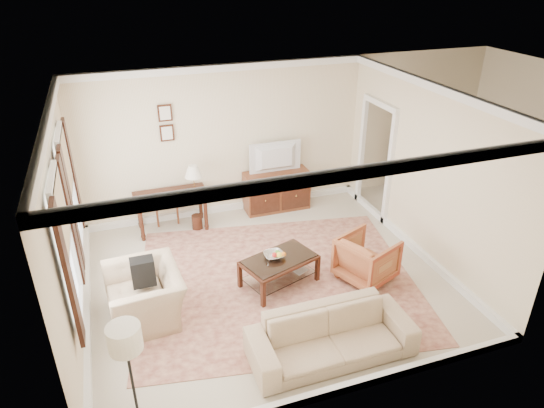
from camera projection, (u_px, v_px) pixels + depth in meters
room_shell at (265, 130)px, 6.63m from camera, size 5.51×5.01×2.91m
annex_bedroom at (457, 190)px, 9.87m from camera, size 3.00×2.70×2.90m
window_front at (66, 247)px, 5.67m from camera, size 0.12×1.56×1.80m
window_rear at (70, 191)px, 7.02m from camera, size 0.12×1.56×1.80m
doorway at (375, 161)px, 9.31m from camera, size 0.10×1.12×2.25m
rug at (277, 281)px, 7.67m from camera, size 4.82×4.32×0.01m
writing_desk at (171, 200)px, 8.88m from camera, size 1.32×0.66×0.72m
desk_chair at (165, 196)px, 9.19m from camera, size 0.55×0.55×1.05m
desk_lamp at (194, 178)px, 8.85m from camera, size 0.32×0.32×0.50m
framed_prints at (166, 123)px, 8.64m from camera, size 0.25×0.04×0.68m
sideboard at (276, 190)px, 9.72m from camera, size 1.29×0.50×0.79m
tv at (277, 149)px, 9.30m from camera, size 1.00×0.57×0.13m
coffee_table at (279, 264)px, 7.45m from camera, size 1.28×0.99×0.48m
fruit_bowl at (274, 255)px, 7.39m from camera, size 0.42×0.42×0.10m
book_a at (265, 275)px, 7.50m from camera, size 0.28×0.10×0.38m
book_b at (292, 271)px, 7.60m from camera, size 0.27×0.13×0.38m
striped_armchair at (367, 257)px, 7.57m from camera, size 0.98×1.00×0.80m
club_armchair at (144, 288)px, 6.71m from camera, size 0.82×1.18×0.99m
backpack at (143, 270)px, 6.66m from camera, size 0.23×0.33×0.40m
sofa at (332, 330)px, 6.08m from camera, size 2.11×0.62×0.82m
floor_lamp at (126, 346)px, 4.80m from camera, size 0.34×0.34×1.39m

